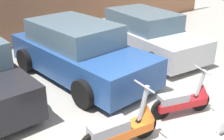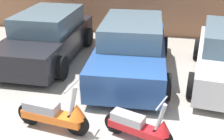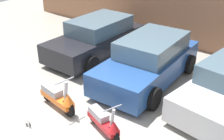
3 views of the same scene
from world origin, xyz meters
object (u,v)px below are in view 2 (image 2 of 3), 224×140
car_rear_left (48,36)px  car_rear_center (131,48)px  scooter_front_left (55,113)px  scooter_front_right (140,126)px

car_rear_left → car_rear_center: 2.77m
car_rear_center → car_rear_left: bearing=-104.7°
scooter_front_left → car_rear_center: car_rear_center is taller
scooter_front_left → scooter_front_right: scooter_front_left is taller
car_rear_left → car_rear_center: bearing=78.2°
car_rear_left → car_rear_center: size_ratio=0.97×
scooter_front_left → car_rear_left: 3.93m
car_rear_center → scooter_front_right: bearing=8.1°
scooter_front_left → car_rear_left: car_rear_left is taller
scooter_front_right → car_rear_center: (-0.62, 3.02, 0.36)m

